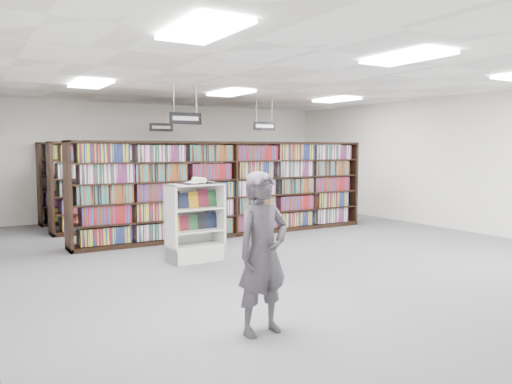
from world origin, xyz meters
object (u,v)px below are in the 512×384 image
endcap_display (194,234)px  bookshelf_row_near (231,189)px  open_book (200,182)px  shopper (263,253)px

endcap_display → bookshelf_row_near: bearing=45.1°
bookshelf_row_near → open_book: size_ratio=9.54×
open_book → endcap_display: bearing=146.3°
open_book → bookshelf_row_near: bearing=44.9°
open_book → shopper: shopper is taller
endcap_display → shopper: bearing=-105.1°
endcap_display → open_book: size_ratio=1.83×
bookshelf_row_near → shopper: bookshelf_row_near is taller
bookshelf_row_near → shopper: bearing=-115.0°
open_book → shopper: 3.62m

